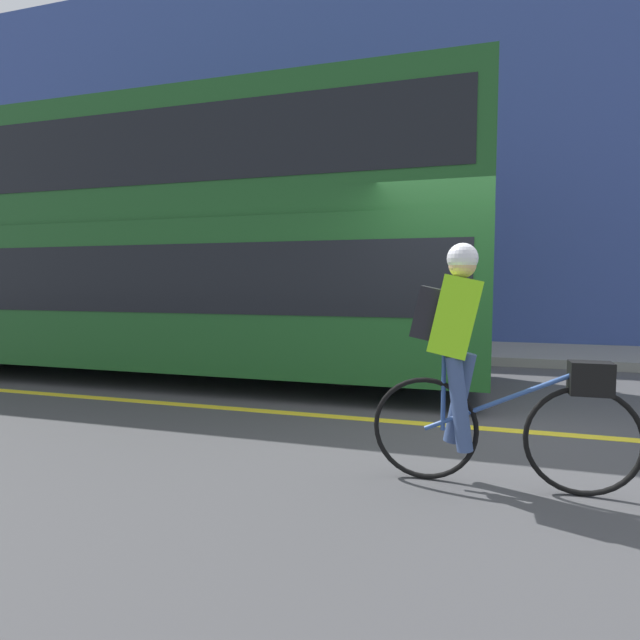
{
  "coord_description": "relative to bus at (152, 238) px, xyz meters",
  "views": [
    {
      "loc": [
        -0.29,
        -4.76,
        1.43
      ],
      "look_at": [
        -1.76,
        0.22,
        1.03
      ],
      "focal_mm": 28.0,
      "sensor_mm": 36.0,
      "label": 1
    }
  ],
  "objects": [
    {
      "name": "ground_plane",
      "position": [
        4.94,
        -1.91,
        -2.1
      ],
      "size": [
        80.0,
        80.0,
        0.0
      ],
      "primitive_type": "plane",
      "color": "#424244"
    },
    {
      "name": "road_center_line",
      "position": [
        4.94,
        -1.64,
        -2.1
      ],
      "size": [
        50.0,
        0.14,
        0.01
      ],
      "primitive_type": "cube",
      "color": "yellow",
      "rests_on": "ground_plane"
    },
    {
      "name": "trash_bin",
      "position": [
        1.55,
        3.28,
        -1.45
      ],
      "size": [
        0.54,
        0.54,
        1.01
      ],
      "color": "#194C23",
      "rests_on": "sidewalk_curb"
    },
    {
      "name": "sidewalk_curb",
      "position": [
        4.94,
        3.39,
        -2.03
      ],
      "size": [
        60.0,
        2.37,
        0.15
      ],
      "color": "gray",
      "rests_on": "ground_plane"
    },
    {
      "name": "building_facade",
      "position": [
        4.94,
        4.73,
        2.3
      ],
      "size": [
        60.0,
        0.3,
        8.8
      ],
      "color": "#33478C",
      "rests_on": "ground_plane"
    },
    {
      "name": "cyclist_on_bike",
      "position": [
        4.72,
        -3.07,
        -1.2
      ],
      "size": [
        1.78,
        0.32,
        1.7
      ],
      "color": "black",
      "rests_on": "ground_plane"
    },
    {
      "name": "bus",
      "position": [
        0.0,
        0.0,
        0.0
      ],
      "size": [
        9.81,
        2.62,
        3.81
      ],
      "color": "black",
      "rests_on": "ground_plane"
    }
  ]
}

